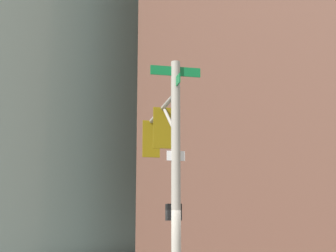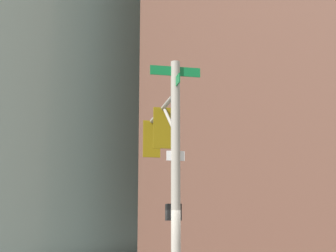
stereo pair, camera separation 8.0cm
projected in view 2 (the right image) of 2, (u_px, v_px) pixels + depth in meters
The scene contains 2 objects.
signal_pole_assembly at pixel (165, 153), 13.75m from camera, with size 4.34×3.06×6.22m.
building_brick_midblock at pixel (40, 103), 59.45m from camera, with size 23.44×19.67×33.38m, color #4C3328.
Camera 2 is at (-9.00, 8.47, 2.02)m, focal length 54.38 mm.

